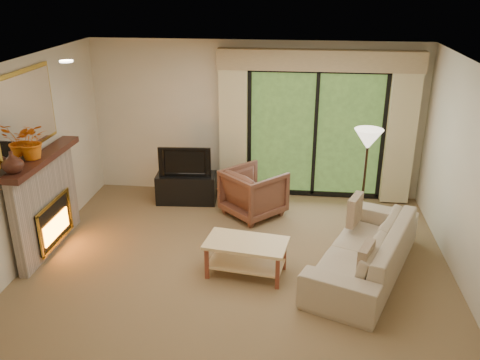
# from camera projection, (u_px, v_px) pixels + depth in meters

# --- Properties ---
(floor) EXTENTS (5.50, 5.50, 0.00)m
(floor) POSITION_uv_depth(u_px,v_px,m) (237.00, 266.00, 6.64)
(floor) COLOR olive
(floor) RESTS_ON ground
(ceiling) EXTENTS (5.50, 5.50, 0.00)m
(ceiling) POSITION_uv_depth(u_px,v_px,m) (237.00, 66.00, 5.67)
(ceiling) COLOR white
(ceiling) RESTS_ON ground
(wall_back) EXTENTS (5.00, 0.00, 5.00)m
(wall_back) POSITION_uv_depth(u_px,v_px,m) (255.00, 120.00, 8.46)
(wall_back) COLOR beige
(wall_back) RESTS_ON ground
(wall_front) EXTENTS (5.00, 0.00, 5.00)m
(wall_front) POSITION_uv_depth(u_px,v_px,m) (197.00, 293.00, 3.85)
(wall_front) COLOR beige
(wall_front) RESTS_ON ground
(wall_left) EXTENTS (0.00, 5.00, 5.00)m
(wall_left) POSITION_uv_depth(u_px,v_px,m) (23.00, 165.00, 6.45)
(wall_left) COLOR beige
(wall_left) RESTS_ON ground
(wall_right) EXTENTS (0.00, 5.00, 5.00)m
(wall_right) POSITION_uv_depth(u_px,v_px,m) (473.00, 184.00, 5.86)
(wall_right) COLOR beige
(wall_right) RESTS_ON ground
(fireplace) EXTENTS (0.24, 1.70, 1.37)m
(fireplace) POSITION_uv_depth(u_px,v_px,m) (46.00, 203.00, 6.85)
(fireplace) COLOR gray
(fireplace) RESTS_ON floor
(mirror) EXTENTS (0.07, 1.45, 1.02)m
(mirror) POSITION_uv_depth(u_px,v_px,m) (25.00, 111.00, 6.39)
(mirror) COLOR gold
(mirror) RESTS_ON wall_left
(sliding_door) EXTENTS (2.26, 0.10, 2.16)m
(sliding_door) POSITION_uv_depth(u_px,v_px,m) (315.00, 134.00, 8.38)
(sliding_door) COLOR black
(sliding_door) RESTS_ON floor
(curtain_left) EXTENTS (0.45, 0.18, 2.35)m
(curtain_left) POSITION_uv_depth(u_px,v_px,m) (233.00, 128.00, 8.38)
(curtain_left) COLOR beige
(curtain_left) RESTS_ON floor
(curtain_right) EXTENTS (0.45, 0.18, 2.35)m
(curtain_right) POSITION_uv_depth(u_px,v_px,m) (401.00, 133.00, 8.09)
(curtain_right) COLOR beige
(curtain_right) RESTS_ON floor
(cornice) EXTENTS (3.20, 0.24, 0.32)m
(cornice) POSITION_uv_depth(u_px,v_px,m) (320.00, 60.00, 7.84)
(cornice) COLOR tan
(cornice) RESTS_ON wall_back
(media_console) EXTENTS (1.00, 0.51, 0.49)m
(media_console) POSITION_uv_depth(u_px,v_px,m) (187.00, 188.00, 8.46)
(media_console) COLOR black
(media_console) RESTS_ON floor
(tv) EXTENTS (0.86, 0.17, 0.49)m
(tv) POSITION_uv_depth(u_px,v_px,m) (185.00, 160.00, 8.28)
(tv) COLOR black
(tv) RESTS_ON media_console
(armchair) EXTENTS (1.15, 1.16, 0.75)m
(armchair) POSITION_uv_depth(u_px,v_px,m) (254.00, 192.00, 7.95)
(armchair) COLOR brown
(armchair) RESTS_ON floor
(sofa) EXTENTS (1.68, 2.46, 0.67)m
(sofa) POSITION_uv_depth(u_px,v_px,m) (364.00, 249.00, 6.39)
(sofa) COLOR tan
(sofa) RESTS_ON floor
(pillow_near) EXTENTS (0.24, 0.40, 0.39)m
(pillow_near) POSITION_uv_depth(u_px,v_px,m) (366.00, 260.00, 5.71)
(pillow_near) COLOR #4F2824
(pillow_near) RESTS_ON sofa
(pillow_far) EXTENTS (0.25, 0.42, 0.41)m
(pillow_far) POSITION_uv_depth(u_px,v_px,m) (355.00, 210.00, 6.92)
(pillow_far) COLOR #4F2824
(pillow_far) RESTS_ON sofa
(coffee_table) EXTENTS (1.09, 0.70, 0.46)m
(coffee_table) POSITION_uv_depth(u_px,v_px,m) (246.00, 258.00, 6.40)
(coffee_table) COLOR #E5BF85
(coffee_table) RESTS_ON floor
(floor_lamp) EXTENTS (0.48, 0.48, 1.53)m
(floor_lamp) POSITION_uv_depth(u_px,v_px,m) (364.00, 180.00, 7.41)
(floor_lamp) COLOR #F1E0C2
(floor_lamp) RESTS_ON floor
(vase) EXTENTS (0.30, 0.30, 0.26)m
(vase) POSITION_uv_depth(u_px,v_px,m) (12.00, 162.00, 5.96)
(vase) COLOR #3A1B13
(vase) RESTS_ON fireplace
(branches) EXTENTS (0.50, 0.46, 0.47)m
(branches) POSITION_uv_depth(u_px,v_px,m) (32.00, 141.00, 6.38)
(branches) COLOR #CF6211
(branches) RESTS_ON fireplace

